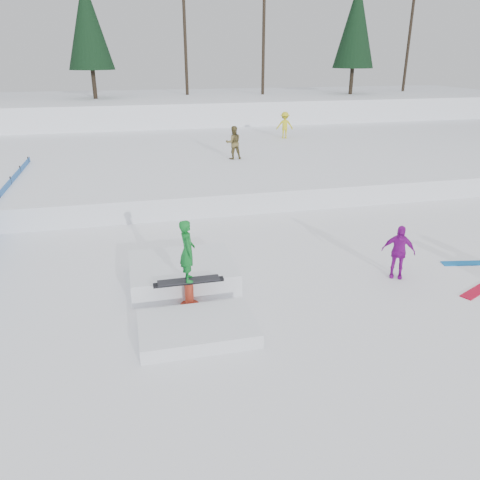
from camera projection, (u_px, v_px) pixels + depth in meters
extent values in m
plane|color=white|center=(239.00, 322.00, 10.21)|extent=(120.00, 120.00, 0.00)
cube|color=white|center=(151.00, 112.00, 36.86)|extent=(60.00, 14.00, 2.40)
cube|color=white|center=(168.00, 157.00, 24.51)|extent=(50.00, 18.00, 0.80)
cylinder|color=black|center=(1.00, 205.00, 16.27)|extent=(0.05, 0.05, 1.10)
cylinder|color=black|center=(12.00, 191.00, 17.99)|extent=(0.05, 0.05, 1.10)
cylinder|color=black|center=(22.00, 179.00, 19.70)|extent=(0.05, 0.05, 1.10)
cylinder|color=black|center=(30.00, 169.00, 21.42)|extent=(0.05, 0.05, 1.10)
cylinder|color=black|center=(94.00, 84.00, 33.83)|extent=(0.30, 0.30, 2.00)
cone|color=black|center=(88.00, 24.00, 32.35)|extent=(3.20, 3.20, 5.95)
cylinder|color=black|center=(185.00, 30.00, 35.76)|extent=(0.24, 0.24, 9.50)
cylinder|color=black|center=(264.00, 41.00, 36.44)|extent=(0.24, 0.24, 8.00)
cylinder|color=black|center=(351.00, 81.00, 37.72)|extent=(0.30, 0.30, 2.00)
cone|color=black|center=(356.00, 25.00, 36.18)|extent=(3.20, 3.20, 6.30)
cylinder|color=black|center=(411.00, 26.00, 39.25)|extent=(0.24, 0.24, 10.50)
imported|color=brown|center=(233.00, 143.00, 21.94)|extent=(0.76, 0.59, 1.54)
imported|color=gold|center=(285.00, 125.00, 27.44)|extent=(1.08, 0.77, 1.51)
imported|color=#8E0F95|center=(398.00, 252.00, 12.02)|extent=(0.89, 0.72, 1.42)
cube|color=#A60722|center=(479.00, 290.00, 11.57)|extent=(1.39, 0.85, 0.03)
cube|color=#0C5CA7|center=(467.00, 263.00, 13.03)|extent=(1.43, 0.53, 0.03)
cube|color=white|center=(182.00, 272.00, 11.89)|extent=(2.60, 2.20, 0.54)
cube|color=white|center=(198.00, 328.00, 9.68)|extent=(2.40, 1.60, 0.30)
cylinder|color=#B63D27|center=(190.00, 305.00, 10.81)|extent=(0.44, 0.44, 0.06)
cylinder|color=#B63D27|center=(189.00, 295.00, 10.71)|extent=(0.20, 0.20, 0.60)
cube|color=black|center=(189.00, 282.00, 10.59)|extent=(1.60, 0.16, 0.06)
cube|color=black|center=(189.00, 280.00, 10.57)|extent=(1.40, 0.28, 0.03)
imported|color=#0C6C21|center=(187.00, 251.00, 10.30)|extent=(0.34, 0.52, 1.42)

